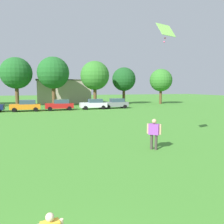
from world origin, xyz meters
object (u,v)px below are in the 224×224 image
Objects in this scene: parked_car_orange_1 at (26,106)px; tree_far_right at (161,80)px; tree_center_right at (95,76)px; tree_left at (16,73)px; parked_car_gray_4 at (116,103)px; tree_center_left at (53,73)px; parked_car_red_2 at (60,105)px; kite at (166,31)px; parked_car_white_3 at (94,104)px; tree_right at (124,79)px; adult_bystander at (154,131)px.

parked_car_orange_1 is 0.57× the size of tree_far_right.
parked_car_orange_1 is at bearing -162.41° from tree_far_right.
tree_left is at bearing 165.94° from tree_center_right.
tree_far_right is (12.87, 7.75, 4.25)m from parked_car_gray_4.
tree_center_left reaches higher than tree_far_right.
parked_car_orange_1 is at bearing -118.62° from tree_center_left.
tree_center_left is at bearing -87.36° from parked_car_red_2.
kite is 0.15× the size of tree_center_right.
parked_car_white_3 is at bearing -178.26° from parked_car_red_2.
tree_right is (21.41, -0.47, -0.93)m from tree_left.
parked_car_gray_4 is at bearing -71.43° from tree_center_right.
parked_car_white_3 is 3.95m from parked_car_gray_4.
tree_left is (-2.05, 10.83, 5.36)m from parked_car_orange_1.
tree_center_left reaches higher than adult_bystander.
adult_bystander is at bearing -84.08° from tree_center_left.
parked_car_orange_1 and parked_car_white_3 have the same top height.
tree_center_right is at bearing 84.49° from kite.
tree_far_right is at bearing -148.95° from parked_car_gray_4.
tree_right reaches higher than tree_far_right.
parked_car_red_2 is 0.47× the size of tree_left.
tree_far_right reaches higher than kite.
parked_car_orange_1 is 22.39m from tree_right.
parked_car_orange_1 is 0.47× the size of tree_left.
adult_bystander is 0.23× the size of tree_far_right.
parked_car_red_2 is (-3.13, 25.63, -0.20)m from adult_bystander.
kite is 0.17× the size of tree_right.
parked_car_red_2 is at bearing -136.30° from tree_center_right.
tree_center_right is (14.33, -3.59, -0.41)m from tree_left.
kite is 37.09m from tree_left.
tree_left reaches higher than kite.
parked_car_white_3 is 0.47× the size of tree_left.
adult_bystander is 33.20m from tree_center_right.
tree_far_right is at bearing -12.17° from tree_right.
parked_car_white_3 is 11.30m from tree_center_left.
parked_car_red_2 is 1.00× the size of parked_car_white_3.
tree_center_left is at bearing -37.61° from parked_car_gray_4.
parked_car_red_2 is (-4.23, 24.78, -6.03)m from kite.
parked_car_white_3 is at bearing 87.09° from kite.
tree_center_right is (1.79, 6.80, 4.95)m from parked_car_white_3.
tree_right is 1.04× the size of tree_far_right.
parked_car_white_3 is at bearing -39.64° from tree_left.
tree_far_right is (22.66, 0.20, -1.15)m from tree_center_left.
kite reaches higher than parked_car_white_3.
adult_bystander is 0.19× the size of tree_left.
adult_bystander is at bearing -142.25° from kite.
tree_center_right is at bearing -174.63° from tree_far_right.
tree_right reaches higher than kite.
tree_left is at bearing 178.74° from tree_right.
kite is 0.31× the size of parked_car_gray_4.
tree_left is at bearing -31.10° from parked_car_gray_4.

